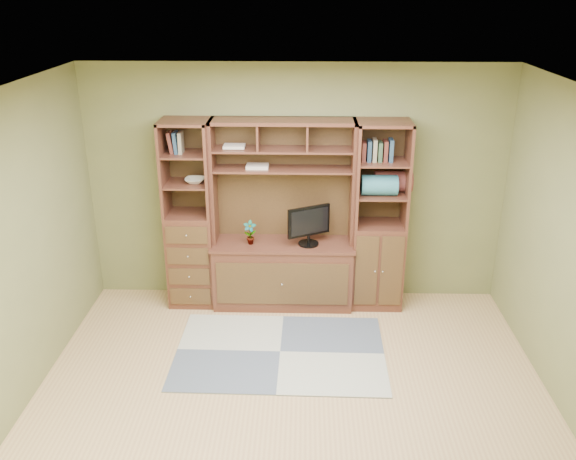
{
  "coord_description": "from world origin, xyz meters",
  "views": [
    {
      "loc": [
        0.08,
        -4.28,
        3.34
      ],
      "look_at": [
        -0.06,
        1.2,
        1.1
      ],
      "focal_mm": 38.0,
      "sensor_mm": 36.0,
      "label": 1
    }
  ],
  "objects_px": {
    "monitor": "(309,219)",
    "center_hutch": "(283,217)",
    "left_tower": "(190,215)",
    "right_tower": "(379,217)"
  },
  "relations": [
    {
      "from": "left_tower",
      "to": "right_tower",
      "type": "bearing_deg",
      "value": 0.0
    },
    {
      "from": "left_tower",
      "to": "monitor",
      "type": "height_order",
      "value": "left_tower"
    },
    {
      "from": "center_hutch",
      "to": "monitor",
      "type": "bearing_deg",
      "value": -7.2
    },
    {
      "from": "monitor",
      "to": "center_hutch",
      "type": "bearing_deg",
      "value": 145.13
    },
    {
      "from": "center_hutch",
      "to": "left_tower",
      "type": "bearing_deg",
      "value": 177.71
    },
    {
      "from": "center_hutch",
      "to": "right_tower",
      "type": "height_order",
      "value": "same"
    },
    {
      "from": "center_hutch",
      "to": "monitor",
      "type": "distance_m",
      "value": 0.28
    },
    {
      "from": "center_hutch",
      "to": "monitor",
      "type": "xyz_separation_m",
      "value": [
        0.28,
        -0.03,
        0.0
      ]
    },
    {
      "from": "right_tower",
      "to": "left_tower",
      "type": "bearing_deg",
      "value": 180.0
    },
    {
      "from": "left_tower",
      "to": "monitor",
      "type": "bearing_deg",
      "value": -3.36
    }
  ]
}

